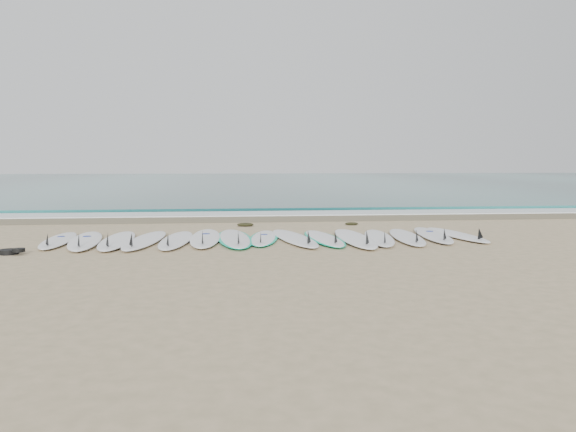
{
  "coord_description": "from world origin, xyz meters",
  "views": [
    {
      "loc": [
        -0.68,
        -10.97,
        1.57
      ],
      "look_at": [
        0.55,
        0.87,
        0.4
      ],
      "focal_mm": 35.0,
      "sensor_mm": 36.0,
      "label": 1
    }
  ],
  "objects": [
    {
      "name": "seaweed_near",
      "position": [
        -0.32,
        2.54,
        0.04
      ],
      "size": [
        0.41,
        0.32,
        0.08
      ],
      "primitive_type": "ellipsoid",
      "color": "black",
      "rests_on": "ground"
    },
    {
      "name": "seaweed_far",
      "position": [
        2.3,
        2.53,
        0.03
      ],
      "size": [
        0.33,
        0.26,
        0.06
      ],
      "primitive_type": "ellipsoid",
      "color": "black",
      "rests_on": "ground"
    },
    {
      "name": "surfboard_13",
      "position": [
        3.48,
        0.09,
        0.06
      ],
      "size": [
        0.87,
        2.68,
        0.34
      ],
      "rotation": [
        0.0,
        0.0,
        -0.13
      ],
      "color": "white",
      "rests_on": "ground"
    },
    {
      "name": "surfboard_12",
      "position": [
        2.85,
        -0.14,
        0.06
      ],
      "size": [
        0.85,
        2.66,
        0.33
      ],
      "rotation": [
        0.0,
        0.0,
        -0.12
      ],
      "color": "white",
      "rests_on": "ground"
    },
    {
      "name": "ground",
      "position": [
        0.0,
        0.0,
        0.0
      ],
      "size": [
        120.0,
        120.0,
        0.0
      ],
      "primitive_type": "plane",
      "color": "tan"
    },
    {
      "name": "surfboard_3",
      "position": [
        -2.32,
        -0.09,
        0.06
      ],
      "size": [
        0.82,
        2.76,
        0.35
      ],
      "rotation": [
        0.0,
        0.0,
        -0.09
      ],
      "color": "white",
      "rests_on": "ground"
    },
    {
      "name": "surfboard_11",
      "position": [
        2.26,
        -0.17,
        0.06
      ],
      "size": [
        0.91,
        2.6,
        0.33
      ],
      "rotation": [
        0.0,
        0.0,
        -0.15
      ],
      "color": "white",
      "rests_on": "ground"
    },
    {
      "name": "surfboard_9",
      "position": [
        1.17,
        -0.09,
        0.05
      ],
      "size": [
        0.77,
        2.54,
        0.32
      ],
      "rotation": [
        0.0,
        0.0,
        0.07
      ],
      "color": "white",
      "rests_on": "ground"
    },
    {
      "name": "wave_crest",
      "position": [
        0.0,
        7.0,
        0.05
      ],
      "size": [
        120.0,
        1.0,
        0.1
      ],
      "primitive_type": "cube",
      "color": "#1C5A5A",
      "rests_on": "ground"
    },
    {
      "name": "surfboard_5",
      "position": [
        -1.18,
        0.1,
        0.06
      ],
      "size": [
        0.6,
        2.81,
        0.36
      ],
      "rotation": [
        0.0,
        0.0,
        -0.0
      ],
      "color": "white",
      "rests_on": "ground"
    },
    {
      "name": "surfboard_7",
      "position": [
        -0.02,
        0.1,
        0.04
      ],
      "size": [
        0.84,
        2.39,
        0.3
      ],
      "rotation": [
        0.0,
        0.0,
        -0.12
      ],
      "color": "white",
      "rests_on": "ground"
    },
    {
      "name": "surfboard_14",
      "position": [
        4.01,
        0.11,
        0.06
      ],
      "size": [
        0.75,
        2.53,
        0.32
      ],
      "rotation": [
        0.0,
        0.0,
        0.1
      ],
      "color": "white",
      "rests_on": "ground"
    },
    {
      "name": "surfboard_8",
      "position": [
        0.59,
        -0.09,
        0.06
      ],
      "size": [
        0.98,
        2.82,
        0.35
      ],
      "rotation": [
        0.0,
        0.0,
        0.15
      ],
      "color": "white",
      "rests_on": "ground"
    },
    {
      "name": "leash_coil",
      "position": [
        -4.37,
        -1.19,
        0.05
      ],
      "size": [
        0.46,
        0.36,
        0.11
      ],
      "color": "black",
      "rests_on": "ground"
    },
    {
      "name": "wet_sand_band",
      "position": [
        0.0,
        4.1,
        0.01
      ],
      "size": [
        120.0,
        1.8,
        0.01
      ],
      "primitive_type": "cube",
      "color": "#6E6349",
      "rests_on": "ground"
    },
    {
      "name": "surfboard_0",
      "position": [
        -3.99,
        0.12,
        0.05
      ],
      "size": [
        0.7,
        2.47,
        0.31
      ],
      "rotation": [
        0.0,
        0.0,
        0.08
      ],
      "color": "white",
      "rests_on": "ground"
    },
    {
      "name": "surfboard_1",
      "position": [
        -3.44,
        -0.03,
        0.06
      ],
      "size": [
        0.95,
        2.81,
        0.35
      ],
      "rotation": [
        0.0,
        0.0,
        0.14
      ],
      "color": "white",
      "rests_on": "ground"
    },
    {
      "name": "foam_band",
      "position": [
        0.0,
        5.5,
        0.02
      ],
      "size": [
        120.0,
        1.4,
        0.04
      ],
      "primitive_type": "cube",
      "color": "silver",
      "rests_on": "ground"
    },
    {
      "name": "surfboard_4",
      "position": [
        -1.73,
        -0.11,
        0.06
      ],
      "size": [
        0.69,
        2.66,
        0.34
      ],
      "rotation": [
        0.0,
        0.0,
        -0.06
      ],
      "color": "white",
      "rests_on": "ground"
    },
    {
      "name": "surfboard_10",
      "position": [
        1.76,
        -0.26,
        0.06
      ],
      "size": [
        0.63,
        2.91,
        0.37
      ],
      "rotation": [
        0.0,
        0.0,
        -0.01
      ],
      "color": "white",
      "rests_on": "ground"
    },
    {
      "name": "ocean",
      "position": [
        0.0,
        32.5,
        0.01
      ],
      "size": [
        120.0,
        55.0,
        0.03
      ],
      "primitive_type": "cube",
      "color": "#1C5A5A",
      "rests_on": "ground"
    },
    {
      "name": "surfboard_2",
      "position": [
        -2.85,
        -0.07,
        0.06
      ],
      "size": [
        0.65,
        2.75,
        0.35
      ],
      "rotation": [
        0.0,
        0.0,
        0.03
      ],
      "color": "white",
      "rests_on": "ground"
    },
    {
      "name": "surfboard_6",
      "position": [
        -0.6,
        0.04,
        0.05
      ],
      "size": [
        0.84,
        2.84,
        0.36
      ],
      "rotation": [
        0.0,
        0.0,
        0.06
      ],
      "color": "white",
      "rests_on": "ground"
    }
  ]
}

